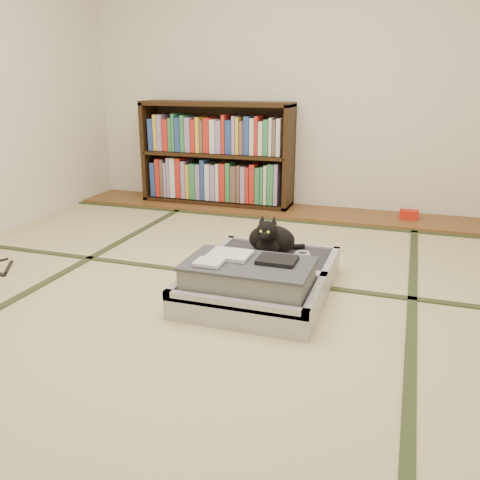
% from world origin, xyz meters
% --- Properties ---
extents(floor, '(4.50, 4.50, 0.00)m').
position_xyz_m(floor, '(0.00, 0.00, 0.00)').
color(floor, tan).
rests_on(floor, ground).
extents(wood_strip, '(4.00, 0.50, 0.02)m').
position_xyz_m(wood_strip, '(0.00, 2.00, 0.01)').
color(wood_strip, brown).
rests_on(wood_strip, ground).
extents(red_item, '(0.15, 0.09, 0.07)m').
position_xyz_m(red_item, '(0.95, 2.03, 0.06)').
color(red_item, red).
rests_on(red_item, wood_strip).
extents(tatami_borders, '(4.00, 4.50, 0.01)m').
position_xyz_m(tatami_borders, '(0.00, 0.49, 0.00)').
color(tatami_borders, '#2D381E').
rests_on(tatami_borders, ground).
extents(bookcase, '(1.38, 0.32, 0.92)m').
position_xyz_m(bookcase, '(-0.75, 2.07, 0.45)').
color(bookcase, black).
rests_on(bookcase, wood_strip).
extents(suitcase, '(0.71, 0.95, 0.28)m').
position_xyz_m(suitcase, '(0.21, 0.19, 0.10)').
color(suitcase, '#BBBCC0').
rests_on(suitcase, floor).
extents(cat, '(0.32, 0.32, 0.26)m').
position_xyz_m(cat, '(0.19, 0.48, 0.23)').
color(cat, black).
rests_on(cat, suitcase).
extents(cable_coil, '(0.10, 0.10, 0.02)m').
position_xyz_m(cable_coil, '(0.38, 0.52, 0.15)').
color(cable_coil, white).
rests_on(cable_coil, suitcase).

